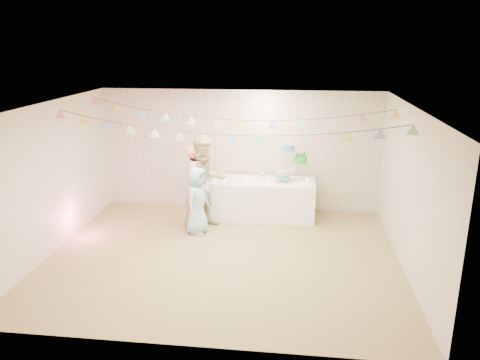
# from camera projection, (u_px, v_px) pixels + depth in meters

# --- Properties ---
(floor) EXTENTS (6.00, 6.00, 0.00)m
(floor) POSITION_uv_depth(u_px,v_px,m) (223.00, 256.00, 8.09)
(floor) COLOR olive
(floor) RESTS_ON ground
(ceiling) EXTENTS (6.00, 6.00, 0.00)m
(ceiling) POSITION_uv_depth(u_px,v_px,m) (221.00, 106.00, 7.34)
(ceiling) COLOR silver
(ceiling) RESTS_ON ground
(back_wall) EXTENTS (6.00, 6.00, 0.00)m
(back_wall) POSITION_uv_depth(u_px,v_px,m) (240.00, 151.00, 10.09)
(back_wall) COLOR white
(back_wall) RESTS_ON ground
(front_wall) EXTENTS (6.00, 6.00, 0.00)m
(front_wall) POSITION_uv_depth(u_px,v_px,m) (188.00, 249.00, 5.34)
(front_wall) COLOR white
(front_wall) RESTS_ON ground
(left_wall) EXTENTS (5.00, 5.00, 0.00)m
(left_wall) POSITION_uv_depth(u_px,v_px,m) (50.00, 179.00, 8.06)
(left_wall) COLOR white
(left_wall) RESTS_ON ground
(right_wall) EXTENTS (5.00, 5.00, 0.00)m
(right_wall) POSITION_uv_depth(u_px,v_px,m) (410.00, 191.00, 7.37)
(right_wall) COLOR white
(right_wall) RESTS_ON ground
(table) EXTENTS (2.13, 0.85, 0.80)m
(table) POSITION_uv_depth(u_px,v_px,m) (263.00, 199.00, 9.79)
(table) COLOR white
(table) RESTS_ON floor
(cake_stand) EXTENTS (0.72, 0.42, 0.80)m
(cake_stand) POSITION_uv_depth(u_px,v_px,m) (291.00, 164.00, 9.56)
(cake_stand) COLOR silver
(cake_stand) RESTS_ON table
(cake_bottom) EXTENTS (0.31, 0.31, 0.15)m
(cake_bottom) POSITION_uv_depth(u_px,v_px,m) (283.00, 180.00, 9.61)
(cake_bottom) COLOR teal
(cake_bottom) RESTS_ON cake_stand
(cake_middle) EXTENTS (0.27, 0.27, 0.22)m
(cake_middle) POSITION_uv_depth(u_px,v_px,m) (299.00, 166.00, 9.64)
(cake_middle) COLOR green
(cake_middle) RESTS_ON cake_stand
(cake_top_tier) EXTENTS (0.25, 0.25, 0.19)m
(cake_top_tier) POSITION_uv_depth(u_px,v_px,m) (288.00, 154.00, 9.47)
(cake_top_tier) COLOR #3E90C5
(cake_top_tier) RESTS_ON cake_stand
(platter) EXTENTS (0.32, 0.32, 0.02)m
(platter) POSITION_uv_depth(u_px,v_px,m) (236.00, 182.00, 9.70)
(platter) COLOR white
(platter) RESTS_ON table
(posy) EXTENTS (0.15, 0.15, 0.17)m
(posy) POSITION_uv_depth(u_px,v_px,m) (262.00, 178.00, 9.72)
(posy) COLOR white
(posy) RESTS_ON table
(person_adult_a) EXTENTS (0.58, 0.70, 1.64)m
(person_adult_a) POSITION_uv_depth(u_px,v_px,m) (196.00, 186.00, 9.24)
(person_adult_a) COLOR #F27E7E
(person_adult_a) RESTS_ON floor
(person_adult_b) EXTENTS (1.15, 1.11, 1.86)m
(person_adult_b) POSITION_uv_depth(u_px,v_px,m) (205.00, 182.00, 9.12)
(person_adult_b) COLOR tan
(person_adult_b) RESTS_ON floor
(person_child) EXTENTS (0.61, 0.74, 1.31)m
(person_child) POSITION_uv_depth(u_px,v_px,m) (198.00, 200.00, 8.92)
(person_child) COLOR #9CC9DD
(person_child) RESTS_ON floor
(bunting_back) EXTENTS (5.60, 1.10, 0.40)m
(bunting_back) POSITION_uv_depth(u_px,v_px,m) (231.00, 111.00, 8.46)
(bunting_back) COLOR pink
(bunting_back) RESTS_ON ceiling
(bunting_front) EXTENTS (5.60, 0.90, 0.36)m
(bunting_front) POSITION_uv_depth(u_px,v_px,m) (219.00, 126.00, 7.23)
(bunting_front) COLOR #72A5E5
(bunting_front) RESTS_ON ceiling
(tealight_0) EXTENTS (0.04, 0.04, 0.03)m
(tealight_0) POSITION_uv_depth(u_px,v_px,m) (224.00, 181.00, 9.62)
(tealight_0) COLOR #FFD88C
(tealight_0) RESTS_ON table
(tealight_1) EXTENTS (0.04, 0.04, 0.03)m
(tealight_1) POSITION_uv_depth(u_px,v_px,m) (248.00, 177.00, 9.88)
(tealight_1) COLOR #FFD88C
(tealight_1) RESTS_ON table
(tealight_2) EXTENTS (0.04, 0.04, 0.03)m
(tealight_2) POSITION_uv_depth(u_px,v_px,m) (268.00, 183.00, 9.45)
(tealight_2) COLOR #FFD88C
(tealight_2) RESTS_ON table
(tealight_3) EXTENTS (0.04, 0.04, 0.03)m
(tealight_3) POSITION_uv_depth(u_px,v_px,m) (281.00, 178.00, 9.84)
(tealight_3) COLOR #FFD88C
(tealight_3) RESTS_ON table
(tealight_4) EXTENTS (0.04, 0.04, 0.03)m
(tealight_4) POSITION_uv_depth(u_px,v_px,m) (303.00, 184.00, 9.40)
(tealight_4) COLOR #FFD88C
(tealight_4) RESTS_ON table
(tealight_5) EXTENTS (0.04, 0.04, 0.03)m
(tealight_5) POSITION_uv_depth(u_px,v_px,m) (307.00, 179.00, 9.71)
(tealight_5) COLOR #FFD88C
(tealight_5) RESTS_ON table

